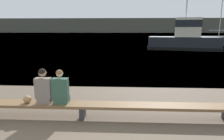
{
  "coord_description": "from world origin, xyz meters",
  "views": [
    {
      "loc": [
        1.45,
        -2.33,
        2.48
      ],
      "look_at": [
        1.04,
        5.9,
        0.78
      ],
      "focal_mm": 32.0,
      "sensor_mm": 36.0,
      "label": 1
    }
  ],
  "objects_px": {
    "bench_main": "(83,106)",
    "shopping_bag": "(27,99)",
    "person_left": "(44,88)",
    "tugboat_red": "(184,40)",
    "person_right": "(61,89)",
    "moored_sailboat": "(221,41)"
  },
  "relations": [
    {
      "from": "person_right",
      "to": "bench_main",
      "type": "bearing_deg",
      "value": -0.35
    },
    {
      "from": "person_right",
      "to": "shopping_bag",
      "type": "bearing_deg",
      "value": -178.84
    },
    {
      "from": "bench_main",
      "to": "tugboat_red",
      "type": "relative_size",
      "value": 0.99
    },
    {
      "from": "person_right",
      "to": "moored_sailboat",
      "type": "relative_size",
      "value": 0.12
    },
    {
      "from": "person_right",
      "to": "shopping_bag",
      "type": "relative_size",
      "value": 4.31
    },
    {
      "from": "shopping_bag",
      "to": "person_left",
      "type": "bearing_deg",
      "value": 2.09
    },
    {
      "from": "person_left",
      "to": "tugboat_red",
      "type": "bearing_deg",
      "value": 63.59
    },
    {
      "from": "tugboat_red",
      "to": "moored_sailboat",
      "type": "distance_m",
      "value": 10.39
    },
    {
      "from": "bench_main",
      "to": "tugboat_red",
      "type": "xyz_separation_m",
      "value": [
        8.59,
        19.47,
        0.83
      ]
    },
    {
      "from": "person_left",
      "to": "person_right",
      "type": "relative_size",
      "value": 1.03
    },
    {
      "from": "tugboat_red",
      "to": "moored_sailboat",
      "type": "relative_size",
      "value": 1.07
    },
    {
      "from": "person_right",
      "to": "moored_sailboat",
      "type": "distance_m",
      "value": 31.38
    },
    {
      "from": "person_left",
      "to": "person_right",
      "type": "bearing_deg",
      "value": 0.2
    },
    {
      "from": "bench_main",
      "to": "person_left",
      "type": "relative_size",
      "value": 8.59
    },
    {
      "from": "bench_main",
      "to": "person_right",
      "type": "xyz_separation_m",
      "value": [
        -0.6,
        0.0,
        0.48
      ]
    },
    {
      "from": "bench_main",
      "to": "shopping_bag",
      "type": "distance_m",
      "value": 1.57
    },
    {
      "from": "shopping_bag",
      "to": "tugboat_red",
      "type": "distance_m",
      "value": 21.99
    },
    {
      "from": "person_right",
      "to": "shopping_bag",
      "type": "height_order",
      "value": "person_right"
    },
    {
      "from": "bench_main",
      "to": "person_left",
      "type": "xyz_separation_m",
      "value": [
        -1.07,
        0.0,
        0.5
      ]
    },
    {
      "from": "bench_main",
      "to": "person_right",
      "type": "distance_m",
      "value": 0.77
    },
    {
      "from": "bench_main",
      "to": "tugboat_red",
      "type": "height_order",
      "value": "tugboat_red"
    },
    {
      "from": "person_left",
      "to": "shopping_bag",
      "type": "distance_m",
      "value": 0.59
    }
  ]
}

